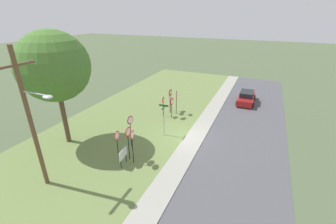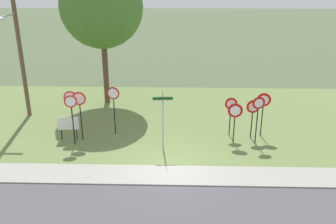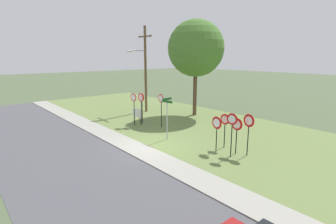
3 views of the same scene
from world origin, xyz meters
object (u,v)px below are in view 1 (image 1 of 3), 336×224
object	(u,v)px
stop_sign_far_center	(128,137)
yield_sign_near_left	(177,97)
street_name_post	(164,117)
parked_sedan_distant	(246,98)
stop_sign_near_left	(117,140)
stop_sign_far_left	(130,125)
yield_sign_center	(163,102)
yield_sign_far_left	(170,95)
yield_sign_near_right	(172,103)
utility_pole	(31,118)
stop_sign_near_right	(132,140)
yield_sign_far_right	(171,99)
oak_tree_left	(54,67)
notice_board	(123,155)

from	to	relation	value
stop_sign_far_center	yield_sign_near_left	distance (m)	8.90
street_name_post	parked_sedan_distant	distance (m)	12.35
stop_sign_far_center	street_name_post	size ratio (longest dim) A/B	0.93
stop_sign_near_left	street_name_post	size ratio (longest dim) A/B	0.89
yield_sign_near_left	stop_sign_far_left	bearing A→B (deg)	163.79
yield_sign_near_left	yield_sign_center	world-z (taller)	yield_sign_near_left
stop_sign_far_left	yield_sign_far_left	size ratio (longest dim) A/B	1.10
yield_sign_near_right	yield_sign_center	bearing A→B (deg)	100.77
utility_pole	yield_sign_far_left	bearing A→B (deg)	-10.48
stop_sign_near_right	yield_sign_far_right	xyz separation A→B (m)	(9.05, 1.02, -0.31)
yield_sign_near_left	yield_sign_center	distance (m)	1.56
yield_sign_near_left	oak_tree_left	world-z (taller)	oak_tree_left
stop_sign_near_right	yield_sign_center	distance (m)	8.09
yield_sign_far_left	yield_sign_far_right	world-z (taller)	yield_sign_far_left
oak_tree_left	stop_sign_far_center	bearing A→B (deg)	-91.65
yield_sign_near_right	stop_sign_far_center	bearing A→B (deg)	-175.57
yield_sign_far_right	street_name_post	bearing A→B (deg)	-168.94
yield_sign_far_left	yield_sign_center	world-z (taller)	yield_sign_far_left
stop_sign_far_left	utility_pole	world-z (taller)	utility_pole
yield_sign_far_right	notice_board	size ratio (longest dim) A/B	1.68
street_name_post	yield_sign_far_right	bearing A→B (deg)	11.08
stop_sign_near_left	parked_sedan_distant	xyz separation A→B (m)	(15.72, -6.97, -1.19)
yield_sign_near_left	notice_board	distance (m)	9.65
stop_sign_far_left	utility_pole	distance (m)	6.76
notice_board	stop_sign_far_left	bearing A→B (deg)	12.16
yield_sign_near_left	street_name_post	distance (m)	4.73
notice_board	yield_sign_near_left	bearing A→B (deg)	-7.18
yield_sign_near_right	parked_sedan_distant	size ratio (longest dim) A/B	0.50
utility_pole	parked_sedan_distant	distance (m)	21.95
stop_sign_far_center	yield_sign_center	xyz separation A→B (m)	(7.70, 0.84, -0.35)
stop_sign_near_left	stop_sign_near_right	xyz separation A→B (m)	(0.33, -1.00, 0.07)
utility_pole	notice_board	distance (m)	5.99
street_name_post	notice_board	world-z (taller)	street_name_post
utility_pole	oak_tree_left	world-z (taller)	oak_tree_left
stop_sign_far_left	oak_tree_left	distance (m)	6.89
street_name_post	utility_pole	world-z (taller)	utility_pole
yield_sign_near_right	oak_tree_left	size ratio (longest dim) A/B	0.24
yield_sign_near_right	street_name_post	world-z (taller)	street_name_post
yield_sign_far_left	oak_tree_left	bearing A→B (deg)	155.80
yield_sign_center	notice_board	world-z (taller)	yield_sign_center
stop_sign_far_center	oak_tree_left	bearing A→B (deg)	87.00
stop_sign_far_center	yield_sign_near_left	bearing A→B (deg)	-2.04
yield_sign_center	street_name_post	xyz separation A→B (m)	(-3.48, -1.63, 0.14)
yield_sign_near_right	yield_sign_near_left	bearing A→B (deg)	0.99
stop_sign_far_left	stop_sign_far_center	distance (m)	1.77
yield_sign_near_right	yield_sign_far_left	bearing A→B (deg)	32.55
stop_sign_far_center	oak_tree_left	world-z (taller)	oak_tree_left
street_name_post	utility_pole	size ratio (longest dim) A/B	0.34
yield_sign_near_right	yield_sign_far_left	xyz separation A→B (m)	(1.56, 0.83, 0.23)
stop_sign_near_right	parked_sedan_distant	size ratio (longest dim) A/B	0.62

